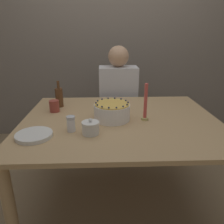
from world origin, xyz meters
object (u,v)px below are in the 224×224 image
at_px(sugar_shaker, 71,124).
at_px(bottle, 59,97).
at_px(sugar_bowl, 91,128).
at_px(person_man_blue_shirt, 118,111).
at_px(candle, 145,106).
at_px(cake, 112,111).

xyz_separation_m(sugar_shaker, bottle, (-0.17, 0.51, 0.03)).
xyz_separation_m(sugar_bowl, person_man_blue_shirt, (0.24, 1.02, -0.26)).
relative_size(candle, bottle, 1.21).
relative_size(sugar_bowl, person_man_blue_shirt, 0.09).
height_order(sugar_shaker, person_man_blue_shirt, person_man_blue_shirt).
bearing_deg(candle, sugar_shaker, -160.68).
bearing_deg(sugar_shaker, sugar_bowl, -18.39).
height_order(sugar_bowl, sugar_shaker, sugar_bowl).
relative_size(bottle, person_man_blue_shirt, 0.18).
height_order(cake, sugar_shaker, cake).
xyz_separation_m(sugar_bowl, sugar_shaker, (-0.13, 0.04, 0.01)).
height_order(sugar_bowl, candle, candle).
xyz_separation_m(sugar_shaker, person_man_blue_shirt, (0.37, 0.98, -0.27)).
xyz_separation_m(cake, sugar_bowl, (-0.14, -0.24, -0.02)).
relative_size(candle, person_man_blue_shirt, 0.22).
distance_m(sugar_bowl, person_man_blue_shirt, 1.08).
relative_size(sugar_shaker, bottle, 0.46).
relative_size(cake, candle, 0.97).
bearing_deg(person_man_blue_shirt, sugar_bowl, 76.79).
distance_m(bottle, person_man_blue_shirt, 0.77).
distance_m(candle, bottle, 0.75).
bearing_deg(sugar_bowl, cake, 58.81).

